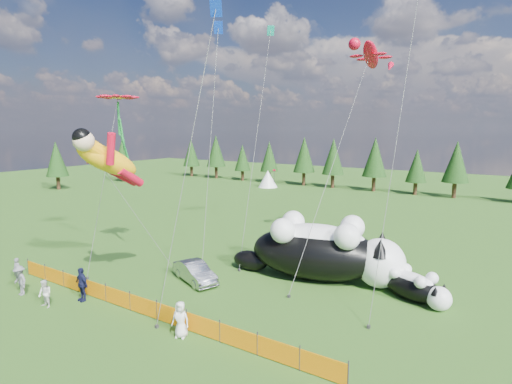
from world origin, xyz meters
TOP-DOWN VIEW (x-y plane):
  - ground at (0.00, 0.00)m, footprint 160.00×160.00m
  - safety_fence at (0.00, -3.00)m, footprint 22.06×0.06m
  - tree_line at (0.00, 45.00)m, footprint 90.00×4.00m
  - festival_tents at (11.00, 40.00)m, footprint 50.00×3.20m
  - cat_large at (5.91, 6.69)m, footprint 11.23×5.61m
  - cat_small at (11.52, 6.47)m, footprint 4.61×3.07m
  - car at (-0.78, 1.96)m, footprint 4.09×2.71m
  - spectator_a at (-10.21, -4.10)m, footprint 0.62×0.46m
  - spectator_b at (-5.19, -5.21)m, footprint 0.75×0.45m
  - spectator_c at (-4.28, -3.60)m, footprint 1.19×0.70m
  - spectator_d at (-8.02, -5.04)m, footprint 1.18×0.66m
  - spectator_e at (3.17, -3.60)m, footprint 0.97×0.77m
  - superhero_kite at (-3.78, -1.77)m, footprint 4.52×6.72m
  - gecko_kite at (6.55, 12.73)m, footprint 3.60×12.70m
  - flower_kite at (-7.02, 1.74)m, footprint 2.82×4.69m
  - diamond_kite_a at (-1.77, 5.94)m, footprint 2.06×4.49m
  - diamond_kite_c at (3.66, -1.48)m, footprint 2.75×2.62m
  - diamond_kite_d at (-1.04, 11.47)m, footprint 2.16×7.32m

SIDE VIEW (x-z plane):
  - ground at x=0.00m, z-range 0.00..0.00m
  - safety_fence at x=0.00m, z-range -0.05..1.05m
  - car at x=-0.78m, z-range 0.00..1.27m
  - spectator_b at x=-5.19m, z-range 0.00..1.54m
  - spectator_a at x=-10.21m, z-range 0.00..1.57m
  - cat_small at x=11.52m, z-range -0.04..1.72m
  - spectator_e at x=3.17m, z-range 0.00..1.73m
  - spectator_d at x=-8.02m, z-range 0.00..1.78m
  - spectator_c at x=-4.28m, z-range 0.00..1.94m
  - festival_tents at x=11.00m, z-range 0.00..2.80m
  - cat_large at x=5.91m, z-range -0.10..3.99m
  - tree_line at x=0.00m, z-range 0.00..8.00m
  - superhero_kite at x=-3.78m, z-range 2.66..13.03m
  - flower_kite at x=-7.02m, z-range 5.53..17.49m
  - diamond_kite_c at x=3.66m, z-range 6.29..21.92m
  - gecko_kite at x=6.55m, z-range 5.92..23.48m
  - diamond_kite_a at x=-1.77m, z-range 7.01..24.26m
  - diamond_kite_d at x=-1.04m, z-range 6.97..25.42m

